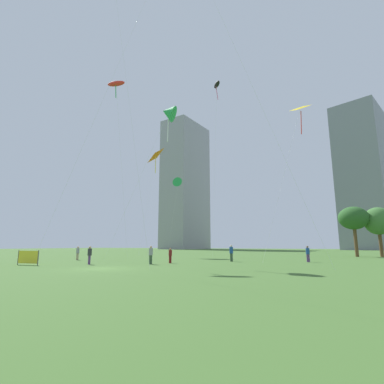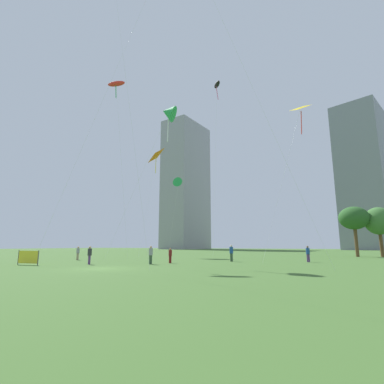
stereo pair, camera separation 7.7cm
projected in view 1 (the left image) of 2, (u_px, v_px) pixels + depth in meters
ground at (100, 269)px, 22.60m from camera, size 280.00×280.00×0.00m
person_standing_0 at (151, 254)px, 28.13m from camera, size 0.39×0.39×1.77m
person_standing_1 at (231, 252)px, 32.86m from camera, size 0.42×0.42×1.88m
person_standing_2 at (308, 253)px, 31.72m from camera, size 0.39×0.39×1.76m
person_standing_3 at (170, 254)px, 29.82m from camera, size 0.35×0.35×1.56m
person_standing_4 at (78, 252)px, 36.27m from camera, size 0.38×0.38×1.70m
person_standing_5 at (90, 254)px, 27.95m from camera, size 0.39×0.39×1.75m
kite_flying_0 at (217, 85)px, 47.21m from camera, size 4.11×5.64×28.68m
kite_flying_2 at (156, 156)px, 55.75m from camera, size 3.22×8.04×20.20m
kite_flying_3 at (300, 109)px, 36.81m from camera, size 5.34×7.81×19.97m
kite_flying_4 at (178, 183)px, 50.05m from camera, size 4.99×3.95×13.47m
kite_flying_6 at (168, 113)px, 34.46m from camera, size 10.64×2.60×18.75m
kite_flying_8 at (116, 84)px, 39.54m from camera, size 2.55×5.49×24.27m
park_tree_0 at (378, 221)px, 46.39m from camera, size 4.26×4.26×7.92m
park_tree_1 at (353, 218)px, 46.99m from camera, size 4.61×4.61×8.10m
distant_highrise_0 at (186, 185)px, 145.32m from camera, size 17.21×25.58×63.65m
distant_highrise_1 at (365, 178)px, 120.50m from camera, size 23.34×28.87×59.52m
event_banner at (28, 257)px, 27.00m from camera, size 2.53×0.43×1.37m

